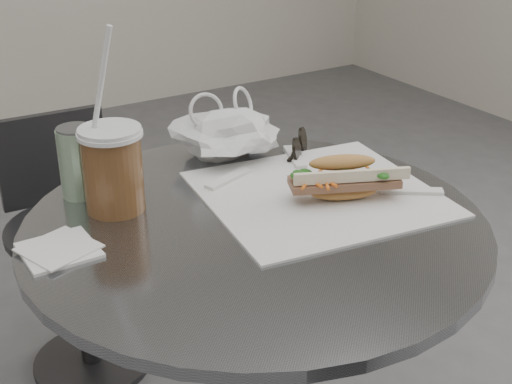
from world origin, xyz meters
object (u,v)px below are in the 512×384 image
banh_mi (343,178)px  sunglasses (299,146)px  cafe_table (255,356)px  drink_can (78,162)px  chair_far (78,263)px  iced_coffee (113,168)px

banh_mi → sunglasses: banh_mi is taller
cafe_table → sunglasses: 0.41m
cafe_table → drink_can: drink_can is taller
cafe_table → drink_can: (-0.21, 0.24, 0.34)m
sunglasses → cafe_table: bearing=177.7°
banh_mi → chair_far: bearing=131.9°
cafe_table → banh_mi: banh_mi is taller
banh_mi → drink_can: (-0.38, 0.26, 0.02)m
cafe_table → drink_can: 0.46m
iced_coffee → chair_far: bearing=81.7°
cafe_table → drink_can: bearing=130.6°
iced_coffee → cafe_table: bearing=-42.1°
cafe_table → iced_coffee: 0.42m
banh_mi → sunglasses: (0.05, 0.21, -0.02)m
banh_mi → drink_can: size_ratio=1.96×
cafe_table → banh_mi: bearing=-4.8°
cafe_table → sunglasses: bearing=41.3°
sunglasses → drink_can: 0.43m
banh_mi → sunglasses: size_ratio=2.68×
banh_mi → sunglasses: bearing=99.1°
sunglasses → drink_can: (-0.43, 0.05, 0.04)m
banh_mi → iced_coffee: (-0.34, 0.17, 0.03)m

